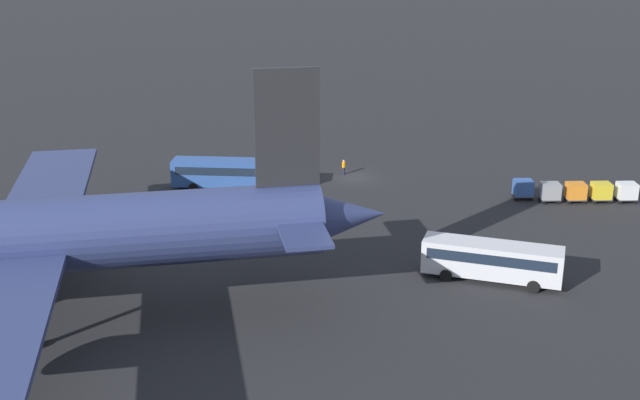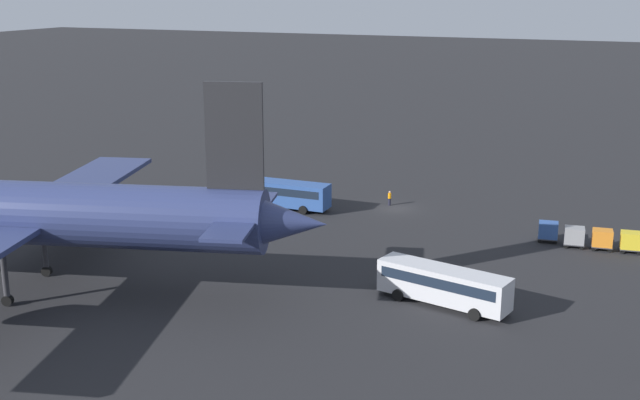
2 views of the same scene
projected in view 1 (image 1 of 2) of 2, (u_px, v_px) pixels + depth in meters
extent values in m
plane|color=#232326|center=(354.00, 177.00, 91.16)|extent=(600.00, 600.00, 0.00)
cone|color=navy|center=(341.00, 216.00, 59.65)|extent=(7.97, 6.45, 4.82)
cube|color=navy|center=(51.00, 186.00, 68.40)|extent=(11.33, 22.19, 0.44)
cube|color=#262628|center=(287.00, 128.00, 56.65)|extent=(4.58, 1.54, 8.57)
cube|color=navy|center=(295.00, 213.00, 58.88)|extent=(6.72, 14.29, 0.28)
cylinder|color=#38383D|center=(30.00, 219.00, 65.76)|extent=(6.14, 4.28, 2.94)
cylinder|color=#38383D|center=(25.00, 322.00, 54.18)|extent=(0.50, 0.50, 4.28)
cylinder|color=black|center=(28.00, 344.00, 54.75)|extent=(1.00, 0.71, 0.90)
cylinder|color=#38383D|center=(40.00, 279.00, 60.64)|extent=(0.50, 0.50, 4.28)
cylinder|color=black|center=(43.00, 299.00, 61.20)|extent=(1.00, 0.71, 0.90)
cube|color=#2D5199|center=(231.00, 173.00, 86.82)|extent=(12.74, 2.71, 2.76)
cube|color=#192333|center=(231.00, 168.00, 86.66)|extent=(11.72, 2.75, 0.88)
cylinder|color=black|center=(193.00, 187.00, 86.23)|extent=(1.00, 0.30, 1.00)
cylinder|color=black|center=(199.00, 179.00, 88.87)|extent=(1.00, 0.30, 1.00)
cylinder|color=black|center=(266.00, 189.00, 85.66)|extent=(1.00, 0.30, 1.00)
cylinder|color=black|center=(269.00, 181.00, 88.30)|extent=(1.00, 0.30, 1.00)
cube|color=silver|center=(492.00, 260.00, 64.86)|extent=(11.44, 5.05, 2.73)
cube|color=#192333|center=(492.00, 254.00, 64.70)|extent=(10.58, 4.89, 0.87)
cylinder|color=black|center=(446.00, 276.00, 65.06)|extent=(1.04, 0.52, 1.00)
cylinder|color=black|center=(451.00, 263.00, 67.50)|extent=(1.04, 0.52, 1.00)
cylinder|color=black|center=(533.00, 287.00, 63.10)|extent=(1.04, 0.52, 1.00)
cylinder|color=black|center=(535.00, 273.00, 65.53)|extent=(1.04, 0.52, 1.00)
cylinder|color=#1E1E2D|center=(344.00, 171.00, 92.09)|extent=(0.32, 0.32, 0.85)
cylinder|color=orange|center=(344.00, 165.00, 91.84)|extent=(0.38, 0.38, 0.65)
sphere|color=tan|center=(344.00, 161.00, 91.69)|extent=(0.24, 0.24, 0.24)
cube|color=#38383D|center=(626.00, 198.00, 83.21)|extent=(2.18, 1.90, 0.10)
cube|color=silver|center=(627.00, 190.00, 82.92)|extent=(2.07, 1.81, 1.60)
cylinder|color=black|center=(621.00, 202.00, 82.65)|extent=(0.37, 0.16, 0.36)
cylinder|color=black|center=(616.00, 198.00, 83.86)|extent=(0.37, 0.16, 0.36)
cylinder|color=black|center=(635.00, 202.00, 82.71)|extent=(0.37, 0.16, 0.36)
cylinder|color=black|center=(630.00, 198.00, 83.91)|extent=(0.37, 0.16, 0.36)
cube|color=#38383D|center=(600.00, 198.00, 83.21)|extent=(2.18, 1.90, 0.10)
cube|color=gold|center=(601.00, 190.00, 82.93)|extent=(2.07, 1.81, 1.60)
cylinder|color=black|center=(595.00, 202.00, 82.66)|extent=(0.37, 0.16, 0.36)
cylinder|color=black|center=(591.00, 198.00, 83.86)|extent=(0.37, 0.16, 0.36)
cylinder|color=black|center=(609.00, 202.00, 82.71)|extent=(0.37, 0.16, 0.36)
cylinder|color=black|center=(605.00, 198.00, 83.92)|extent=(0.37, 0.16, 0.36)
cube|color=#38383D|center=(575.00, 198.00, 83.16)|extent=(2.18, 1.90, 0.10)
cube|color=orange|center=(576.00, 191.00, 82.87)|extent=(2.07, 1.81, 1.60)
cylinder|color=black|center=(570.00, 203.00, 82.60)|extent=(0.37, 0.16, 0.36)
cylinder|color=black|center=(565.00, 199.00, 83.81)|extent=(0.37, 0.16, 0.36)
cylinder|color=black|center=(584.00, 202.00, 82.66)|extent=(0.37, 0.16, 0.36)
cylinder|color=black|center=(580.00, 198.00, 83.86)|extent=(0.37, 0.16, 0.36)
cube|color=#38383D|center=(549.00, 198.00, 83.15)|extent=(2.18, 1.90, 0.10)
cube|color=gray|center=(550.00, 191.00, 82.87)|extent=(2.07, 1.81, 1.60)
cylinder|color=black|center=(544.00, 203.00, 82.60)|extent=(0.37, 0.16, 0.36)
cylinder|color=black|center=(540.00, 199.00, 83.81)|extent=(0.37, 0.16, 0.36)
cylinder|color=black|center=(558.00, 202.00, 82.66)|extent=(0.37, 0.16, 0.36)
cylinder|color=black|center=(555.00, 198.00, 83.86)|extent=(0.37, 0.16, 0.36)
cube|color=#38383D|center=(522.00, 195.00, 84.11)|extent=(2.18, 1.90, 0.10)
cube|color=#33569E|center=(523.00, 188.00, 83.83)|extent=(2.07, 1.81, 1.60)
cylinder|color=black|center=(517.00, 199.00, 83.56)|extent=(0.37, 0.16, 0.36)
cylinder|color=black|center=(513.00, 195.00, 84.77)|extent=(0.37, 0.16, 0.36)
cylinder|color=black|center=(531.00, 199.00, 83.61)|extent=(0.37, 0.16, 0.36)
cylinder|color=black|center=(528.00, 195.00, 84.82)|extent=(0.37, 0.16, 0.36)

